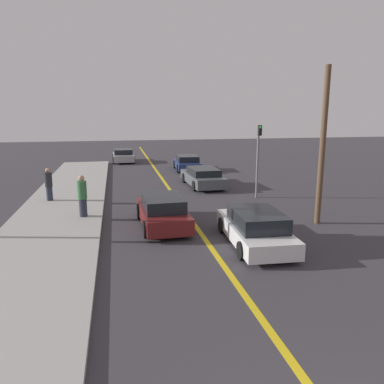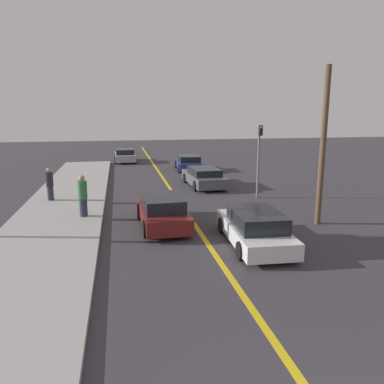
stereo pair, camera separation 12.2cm
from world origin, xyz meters
name	(u,v)px [view 2 (the right image)]	position (x,y,z in m)	size (l,w,h in m)	color
road_center_line	(175,195)	(0.00, 18.00, 0.00)	(0.20, 60.00, 0.01)	gold
sidewalk_left	(64,206)	(-5.84, 16.40, 0.08)	(3.94, 32.80, 0.16)	#9E9E99
car_near_right_lane	(255,228)	(1.64, 9.50, 0.61)	(2.11, 4.60, 1.28)	silver
car_ahead_center	(163,211)	(-1.35, 12.30, 0.64)	(1.98, 4.32, 1.32)	maroon
car_far_distant	(204,177)	(2.23, 20.35, 0.59)	(2.14, 4.70, 1.20)	#4C5156
car_parked_left_lot	(189,163)	(2.49, 27.03, 0.60)	(2.10, 4.10, 1.22)	navy
car_oncoming_far	(125,156)	(-2.49, 33.18, 0.61)	(2.04, 4.11, 1.24)	#9E9EA3
pedestrian_mid_group	(83,196)	(-4.68, 13.96, 1.08)	(0.40, 0.40, 1.85)	#282D3D
pedestrian_far_standing	(50,184)	(-6.64, 17.46, 1.01)	(0.37, 0.37, 1.71)	#282D3D
traffic_light	(259,154)	(4.41, 16.50, 2.45)	(0.18, 0.40, 3.99)	slate
utility_pole	(323,147)	(5.20, 11.41, 3.26)	(0.24, 0.24, 6.52)	brown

